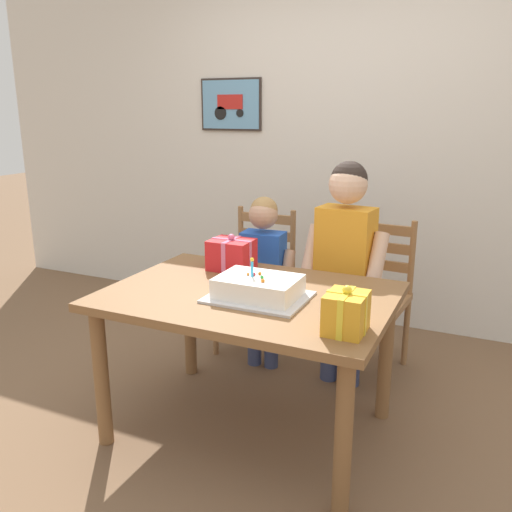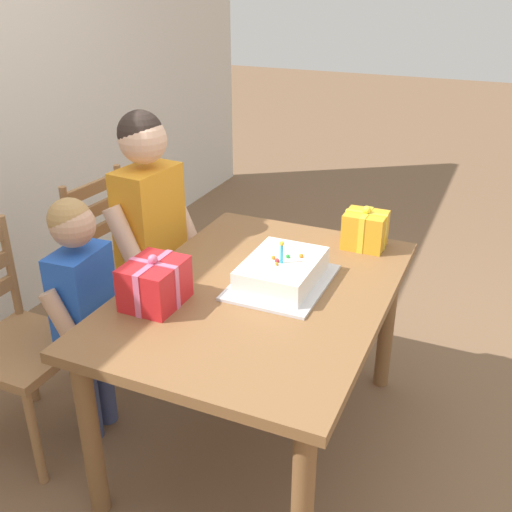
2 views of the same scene
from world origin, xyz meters
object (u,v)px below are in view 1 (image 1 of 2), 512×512
gift_box_beside_cake (346,313)px  child_older (345,253)px  chair_right (371,296)px  dining_table (249,312)px  chair_left (257,280)px  birthday_cake (258,288)px  gift_box_red_large (232,254)px  child_younger (263,266)px

gift_box_beside_cake → child_older: bearing=105.8°
chair_right → dining_table: bearing=-112.6°
dining_table → chair_left: (-0.38, 0.91, -0.16)m
dining_table → child_older: size_ratio=1.02×
birthday_cake → gift_box_beside_cake: 0.50m
gift_box_red_large → child_older: child_older is taller
gift_box_beside_cake → chair_right: 1.23m
child_younger → gift_box_beside_cake: bearing=-50.6°
child_older → child_younger: child_older is taller
birthday_cake → child_younger: 0.79m
child_younger → child_older: bearing=-0.1°
child_older → child_younger: 0.51m
gift_box_red_large → chair_right: size_ratio=0.25×
birthday_cake → child_older: (0.20, 0.72, 0.01)m
gift_box_red_large → child_younger: child_younger is taller
child_older → birthday_cake: bearing=-105.5°
gift_box_red_large → gift_box_beside_cake: size_ratio=1.18×
child_older → dining_table: bearing=-112.5°
chair_right → child_younger: (-0.60, -0.25, 0.18)m
gift_box_beside_cake → chair_right: bearing=97.5°
chair_left → gift_box_beside_cake: bearing=-52.2°
child_older → child_younger: (-0.49, 0.00, -0.14)m
dining_table → birthday_cake: bearing=-38.8°
gift_box_beside_cake → dining_table: bearing=153.8°
birthday_cake → gift_box_red_large: 0.48m
child_younger → chair_left: bearing=121.5°
chair_right → child_older: size_ratio=0.71×
child_older → child_younger: bearing=179.9°
chair_right → child_older: 0.42m
dining_table → child_older: 0.73m
birthday_cake → child_younger: child_younger is taller
gift_box_beside_cake → child_older: (-0.26, 0.92, -0.02)m
chair_left → chair_right: bearing=-0.0°
gift_box_red_large → gift_box_beside_cake: (0.78, -0.56, -0.00)m
chair_left → chair_right: same height
chair_left → child_younger: (0.15, -0.25, 0.18)m
gift_box_red_large → dining_table: bearing=-50.7°
chair_right → child_older: (-0.11, -0.25, 0.32)m
child_younger → chair_right: bearing=22.7°
chair_right → child_younger: 0.68m
birthday_cake → chair_right: bearing=72.5°
gift_box_beside_cake → chair_right: (-0.15, 1.17, -0.34)m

